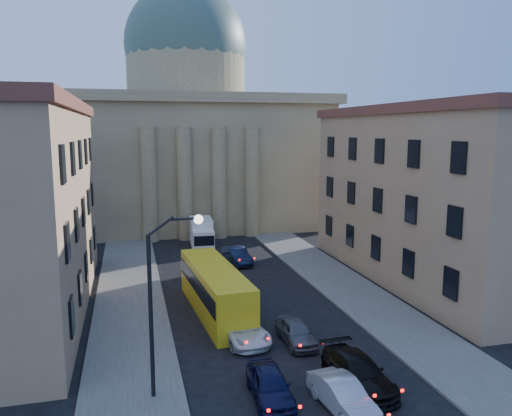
{
  "coord_description": "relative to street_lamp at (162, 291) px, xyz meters",
  "views": [
    {
      "loc": [
        -8.27,
        -14.61,
        12.7
      ],
      "look_at": [
        -0.21,
        16.71,
        7.61
      ],
      "focal_mm": 35.0,
      "sensor_mm": 36.0,
      "label": 1
    }
  ],
  "objects": [
    {
      "name": "sidewalk_left",
      "position": [
        -1.53,
        10.0,
        -5.21
      ],
      "size": [
        5.0,
        60.0,
        0.15
      ],
      "primitive_type": "cube",
      "color": "#504E49",
      "rests_on": "ground"
    },
    {
      "name": "sidewalk_right",
      "position": [
        15.47,
        10.0,
        -5.21
      ],
      "size": [
        5.0,
        60.0,
        0.15
      ],
      "primitive_type": "cube",
      "color": "#504E49",
      "rests_on": "ground"
    },
    {
      "name": "church",
      "position": [
        6.97,
        47.47,
        6.59
      ],
      "size": [
        68.02,
        28.76,
        36.6
      ],
      "color": "olive",
      "rests_on": "ground"
    },
    {
      "name": "building_right",
      "position": [
        23.97,
        14.0,
        2.14
      ],
      "size": [
        11.6,
        26.6,
        14.7
      ],
      "color": "#A1825E",
      "rests_on": "ground"
    },
    {
      "name": "street_lamp",
      "position": [
        0.0,
        0.0,
        0.0
      ],
      "size": [
        2.62,
        0.44,
        8.83
      ],
      "color": "black",
      "rests_on": "ground"
    },
    {
      "name": "car_left_near",
      "position": [
        4.82,
        -1.46,
        -4.54
      ],
      "size": [
        1.96,
        4.47,
        1.5
      ],
      "primitive_type": "imported",
      "rotation": [
        0.0,
        0.0,
        -0.04
      ],
      "color": "black",
      "rests_on": "ground"
    },
    {
      "name": "car_right_near",
      "position": [
        7.79,
        -3.15,
        -4.57
      ],
      "size": [
        2.08,
        4.51,
        1.43
      ],
      "primitive_type": "imported",
      "rotation": [
        0.0,
        0.0,
        0.13
      ],
      "color": "#A4A7AB",
      "rests_on": "ground"
    },
    {
      "name": "car_left_mid",
      "position": [
        5.03,
        5.47,
        -4.57
      ],
      "size": [
        3.03,
        5.43,
        1.43
      ],
      "primitive_type": "imported",
      "rotation": [
        0.0,
        0.0,
        0.13
      ],
      "color": "silver",
      "rests_on": "ground"
    },
    {
      "name": "car_right_mid",
      "position": [
        9.41,
        -1.39,
        -4.52
      ],
      "size": [
        2.47,
        5.43,
        1.54
      ],
      "primitive_type": "imported",
      "rotation": [
        0.0,
        0.0,
        0.06
      ],
      "color": "black",
      "rests_on": "ground"
    },
    {
      "name": "car_right_far",
      "position": [
        8.11,
        4.26,
        -4.58
      ],
      "size": [
        1.71,
        4.15,
        1.41
      ],
      "primitive_type": "imported",
      "rotation": [
        0.0,
        0.0,
        0.01
      ],
      "color": "#4E4E53",
      "rests_on": "ground"
    },
    {
      "name": "car_right_distant",
      "position": [
        8.49,
        22.78,
        -4.49
      ],
      "size": [
        2.24,
        4.98,
        1.59
      ],
      "primitive_type": "imported",
      "rotation": [
        0.0,
        0.0,
        0.12
      ],
      "color": "black",
      "rests_on": "ground"
    },
    {
      "name": "city_bus",
      "position": [
        4.26,
        10.49,
        -3.53
      ],
      "size": [
        3.5,
        11.78,
        3.27
      ],
      "rotation": [
        0.0,
        0.0,
        0.07
      ],
      "color": "gold",
      "rests_on": "ground"
    },
    {
      "name": "box_truck",
      "position": [
        6.17,
        29.93,
        -3.8
      ],
      "size": [
        2.58,
        5.82,
        3.13
      ],
      "rotation": [
        0.0,
        0.0,
        -0.06
      ],
      "color": "white",
      "rests_on": "ground"
    }
  ]
}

